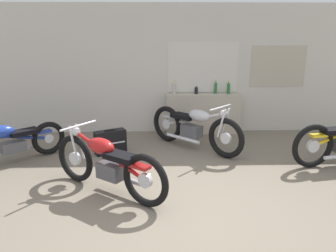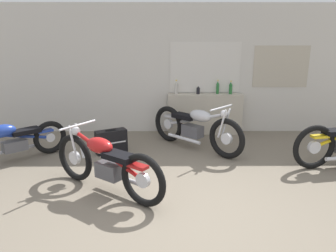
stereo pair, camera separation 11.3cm
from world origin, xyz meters
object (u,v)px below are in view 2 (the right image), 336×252
object	(u,v)px
bottle_leftmost	(176,88)
motorcycle_red	(106,163)
hard_case_black	(111,141)
motorcycle_blue	(10,141)
motorcycle_silver	(195,127)
bottle_left_center	(198,90)
bottle_right_center	(231,88)
bottle_center	(218,88)

from	to	relation	value
bottle_leftmost	motorcycle_red	size ratio (longest dim) A/B	0.18
bottle_leftmost	motorcycle_red	bearing A→B (deg)	-110.40
bottle_leftmost	hard_case_black	distance (m)	1.96
motorcycle_blue	motorcycle_silver	world-z (taller)	motorcycle_silver
bottle_leftmost	bottle_left_center	distance (m)	0.49
bottle_right_center	motorcycle_red	bearing A→B (deg)	-128.43
bottle_right_center	motorcycle_red	distance (m)	3.68
motorcycle_blue	hard_case_black	bearing A→B (deg)	16.32
motorcycle_red	hard_case_black	bearing A→B (deg)	96.79
bottle_right_center	motorcycle_blue	xyz separation A→B (m)	(-4.11, -1.74, -0.64)
bottle_left_center	motorcycle_silver	xyz separation A→B (m)	(-0.15, -1.07, -0.54)
motorcycle_blue	hard_case_black	world-z (taller)	motorcycle_blue
motorcycle_silver	bottle_left_center	bearing A→B (deg)	82.28
hard_case_black	motorcycle_blue	bearing A→B (deg)	-163.68
bottle_left_center	motorcycle_red	bearing A→B (deg)	-118.48
bottle_right_center	motorcycle_blue	world-z (taller)	bottle_right_center
bottle_right_center	motorcycle_silver	world-z (taller)	bottle_right_center
hard_case_black	bottle_right_center	bearing A→B (deg)	27.10
bottle_right_center	hard_case_black	size ratio (longest dim) A/B	0.48
bottle_center	motorcycle_silver	bearing A→B (deg)	-117.63
motorcycle_silver	bottle_leftmost	bearing A→B (deg)	107.24
bottle_right_center	motorcycle_silver	xyz separation A→B (m)	(-0.85, -1.07, -0.59)
bottle_left_center	hard_case_black	bearing A→B (deg)	-144.03
motorcycle_silver	motorcycle_blue	bearing A→B (deg)	-168.31
bottle_left_center	motorcycle_blue	distance (m)	3.87
bottle_leftmost	motorcycle_blue	size ratio (longest dim) A/B	0.20
hard_case_black	motorcycle_silver	bearing A→B (deg)	6.71
motorcycle_silver	hard_case_black	bearing A→B (deg)	-173.29
motorcycle_blue	motorcycle_silver	xyz separation A→B (m)	(3.25, 0.67, 0.05)
bottle_leftmost	motorcycle_silver	distance (m)	1.28
motorcycle_red	hard_case_black	xyz separation A→B (m)	(-0.19, 1.59, -0.21)
bottle_left_center	bottle_center	world-z (taller)	bottle_center
bottle_right_center	motorcycle_red	size ratio (longest dim) A/B	0.17
motorcycle_red	motorcycle_silver	size ratio (longest dim) A/B	1.06
motorcycle_silver	hard_case_black	world-z (taller)	motorcycle_silver
bottle_left_center	motorcycle_silver	bearing A→B (deg)	-97.72
bottle_leftmost	bottle_right_center	xyz separation A→B (m)	(1.19, -0.02, -0.01)
bottle_left_center	motorcycle_red	size ratio (longest dim) A/B	0.11
bottle_left_center	bottle_center	size ratio (longest dim) A/B	0.62
bottle_leftmost	bottle_right_center	size ratio (longest dim) A/B	1.06
hard_case_black	bottle_center	bearing A→B (deg)	30.69
motorcycle_silver	motorcycle_red	bearing A→B (deg)	-128.24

